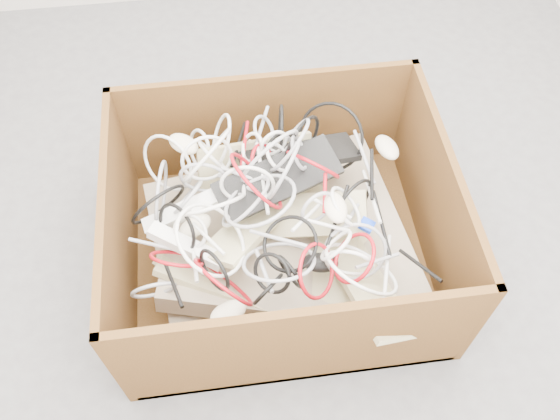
{
  "coord_description": "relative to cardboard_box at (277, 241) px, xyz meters",
  "views": [
    {
      "loc": [
        -0.26,
        -1.21,
        1.92
      ],
      "look_at": [
        -0.12,
        -0.11,
        0.3
      ],
      "focal_mm": 37.95,
      "sensor_mm": 36.0,
      "label": 1
    }
  ],
  "objects": [
    {
      "name": "ground",
      "position": [
        0.13,
        0.13,
        -0.14
      ],
      "size": [
        3.0,
        3.0,
        0.0
      ],
      "primitive_type": "plane",
      "color": "#4F4F51",
      "rests_on": "ground"
    },
    {
      "name": "cardboard_box",
      "position": [
        0.0,
        0.0,
        0.0
      ],
      "size": [
        1.1,
        0.91,
        0.51
      ],
      "color": "#3D270F",
      "rests_on": "ground"
    },
    {
      "name": "keyboard_pile",
      "position": [
        0.02,
        -0.0,
        0.14
      ],
      "size": [
        0.81,
        0.79,
        0.34
      ],
      "color": "#C0B687",
      "rests_on": "cardboard_box"
    },
    {
      "name": "mice_scatter",
      "position": [
        -0.01,
        -0.04,
        0.23
      ],
      "size": [
        0.81,
        0.69,
        0.21
      ],
      "color": "beige",
      "rests_on": "keyboard_pile"
    },
    {
      "name": "power_strip_left",
      "position": [
        -0.29,
        0.02,
        0.22
      ],
      "size": [
        0.29,
        0.11,
        0.12
      ],
      "primitive_type": "cube",
      "rotation": [
        0.14,
        -0.26,
        0.2
      ],
      "color": "white",
      "rests_on": "keyboard_pile"
    },
    {
      "name": "power_strip_right",
      "position": [
        -0.29,
        -0.11,
        0.21
      ],
      "size": [
        0.24,
        0.17,
        0.08
      ],
      "primitive_type": "cube",
      "rotation": [
        -0.1,
        0.17,
        -0.54
      ],
      "color": "white",
      "rests_on": "keyboard_pile"
    },
    {
      "name": "vga_plug",
      "position": [
        0.27,
        -0.11,
        0.22
      ],
      "size": [
        0.06,
        0.06,
        0.03
      ],
      "primitive_type": "cube",
      "rotation": [
        0.09,
        0.14,
        -0.63
      ],
      "color": "#0D34CD",
      "rests_on": "keyboard_pile"
    },
    {
      "name": "cable_tangle",
      "position": [
        -0.05,
        0.0,
        0.27
      ],
      "size": [
        0.96,
        0.81,
        0.43
      ],
      "color": "silver",
      "rests_on": "keyboard_pile"
    }
  ]
}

